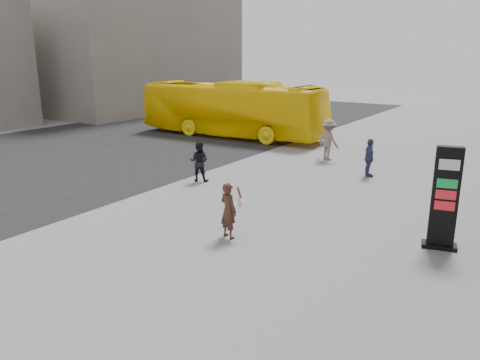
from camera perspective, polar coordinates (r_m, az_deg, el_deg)
The scene contains 9 objects.
ground at distance 12.83m, azimuth 0.12°, elevation -6.61°, with size 100.00×100.00×0.00m, color #9E9EA3.
road at distance 25.07m, azimuth -18.77°, elevation 3.49°, with size 16.00×60.00×0.01m, color black.
bg_building_far at distance 42.78m, azimuth -12.52°, elevation 15.25°, with size 10.00×18.00×10.00m, color gray.
info_pylon at distance 12.60m, azimuth 23.69°, elevation -2.08°, with size 0.91×0.60×2.61m.
woman at distance 12.36m, azimuth -1.40°, elevation -3.64°, with size 0.67×0.64×1.52m.
bus at distance 27.51m, azimuth -1.02°, elevation 8.64°, with size 2.67×11.43×3.18m, color yellow.
pedestrian_a at distance 17.90m, azimuth -5.01°, elevation 2.26°, with size 0.74×0.58×1.53m, color black.
pedestrian_b at distance 21.78m, azimuth 10.76°, elevation 4.83°, with size 1.20×0.69×1.86m, color gray.
pedestrian_c at distance 19.15m, azimuth 15.48°, elevation 2.62°, with size 0.89×0.37×1.52m, color #3D436A.
Camera 1 is at (6.55, -9.94, 4.79)m, focal length 35.00 mm.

